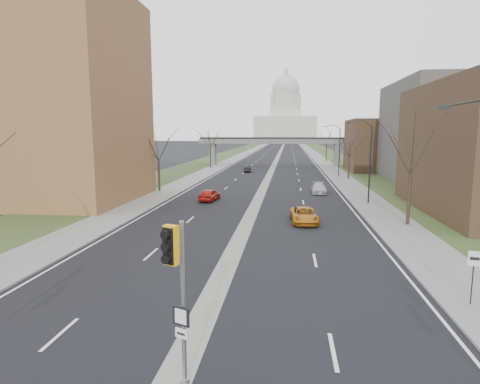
% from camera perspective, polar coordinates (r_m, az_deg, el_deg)
% --- Properties ---
extents(ground, '(700.00, 700.00, 0.00)m').
position_cam_1_polar(ground, '(13.79, -9.17, -24.45)').
color(ground, black).
rests_on(ground, ground).
extents(road_surface, '(20.00, 600.00, 0.01)m').
position_cam_1_polar(road_surface, '(161.31, 5.77, 5.75)').
color(road_surface, black).
rests_on(road_surface, ground).
extents(median_strip, '(1.20, 600.00, 0.02)m').
position_cam_1_polar(median_strip, '(161.31, 5.77, 5.75)').
color(median_strip, gray).
rests_on(median_strip, ground).
extents(sidewalk_right, '(4.00, 600.00, 0.12)m').
position_cam_1_polar(sidewalk_right, '(161.50, 10.05, 5.69)').
color(sidewalk_right, gray).
rests_on(sidewalk_right, ground).
extents(sidewalk_left, '(4.00, 600.00, 0.12)m').
position_cam_1_polar(sidewalk_left, '(162.00, 1.50, 5.82)').
color(sidewalk_left, gray).
rests_on(sidewalk_left, ground).
extents(grass_verge_right, '(8.00, 600.00, 0.10)m').
position_cam_1_polar(grass_verge_right, '(161.93, 12.18, 5.63)').
color(grass_verge_right, '#2F401D').
rests_on(grass_verge_right, ground).
extents(grass_verge_left, '(8.00, 600.00, 0.10)m').
position_cam_1_polar(grass_verge_left, '(162.68, -0.62, 5.83)').
color(grass_verge_left, '#2F401D').
rests_on(grass_verge_left, ground).
extents(apartment_building, '(25.00, 16.00, 22.00)m').
position_cam_1_polar(apartment_building, '(50.64, -29.16, 11.40)').
color(apartment_building, olive).
rests_on(apartment_building, ground).
extents(commercial_block_mid, '(18.00, 22.00, 15.00)m').
position_cam_1_polar(commercial_block_mid, '(67.74, 28.53, 7.46)').
color(commercial_block_mid, '#514E4A').
rests_on(commercial_block_mid, ground).
extents(commercial_block_far, '(14.00, 14.00, 10.00)m').
position_cam_1_polar(commercial_block_far, '(83.25, 19.99, 6.24)').
color(commercial_block_far, '#483421').
rests_on(commercial_block_far, ground).
extents(pedestrian_bridge, '(34.00, 3.00, 6.45)m').
position_cam_1_polar(pedestrian_bridge, '(91.20, 4.86, 6.77)').
color(pedestrian_bridge, slate).
rests_on(pedestrian_bridge, ground).
extents(capitol, '(48.00, 42.00, 55.75)m').
position_cam_1_polar(capitol, '(331.30, 6.46, 10.32)').
color(capitol, beige).
rests_on(capitol, ground).
extents(streetlight_mid, '(2.61, 0.20, 8.70)m').
position_cam_1_polar(streetlight_mid, '(43.77, 17.11, 7.40)').
color(streetlight_mid, black).
rests_on(streetlight_mid, sidewalk_right).
extents(streetlight_far, '(2.61, 0.20, 8.70)m').
position_cam_1_polar(streetlight_far, '(69.52, 13.36, 7.80)').
color(streetlight_far, black).
rests_on(streetlight_far, sidewalk_right).
extents(tree_left_b, '(6.75, 6.75, 8.81)m').
position_cam_1_polar(tree_left_b, '(51.77, -11.58, 6.90)').
color(tree_left_b, '#382B21').
rests_on(tree_left_b, sidewalk_left).
extents(tree_left_c, '(7.65, 7.65, 9.99)m').
position_cam_1_polar(tree_left_c, '(84.70, -4.24, 8.13)').
color(tree_left_c, '#382B21').
rests_on(tree_left_c, sidewalk_left).
extents(tree_right_a, '(7.20, 7.20, 9.40)m').
position_cam_1_polar(tree_right_a, '(34.48, 23.31, 6.38)').
color(tree_right_a, '#382B21').
rests_on(tree_right_a, sidewalk_right).
extents(tree_right_b, '(6.30, 6.30, 8.22)m').
position_cam_1_polar(tree_right_b, '(66.82, 15.34, 6.73)').
color(tree_right_b, '#382B21').
rests_on(tree_right_b, sidewalk_right).
extents(tree_right_c, '(7.65, 7.65, 9.99)m').
position_cam_1_polar(tree_right_c, '(106.54, 12.25, 8.03)').
color(tree_right_c, '#382B21').
rests_on(tree_right_c, sidewalk_right).
extents(signal_pole_median, '(0.72, 0.84, 5.01)m').
position_cam_1_polar(signal_pole_median, '(11.62, -9.02, -11.69)').
color(signal_pole_median, gray).
rests_on(signal_pole_median, ground).
extents(speed_limit_sign, '(0.51, 0.14, 2.38)m').
position_cam_1_polar(speed_limit_sign, '(20.06, 30.27, -9.29)').
color(speed_limit_sign, black).
rests_on(speed_limit_sign, sidewalk_right).
extents(car_left_near, '(2.06, 4.13, 1.35)m').
position_cam_1_polar(car_left_near, '(44.38, -4.35, -0.38)').
color(car_left_near, '#B11B14').
rests_on(car_left_near, ground).
extents(car_left_far, '(1.58, 3.81, 1.23)m').
position_cam_1_polar(car_left_far, '(76.82, 1.08, 3.32)').
color(car_left_far, black).
rests_on(car_left_far, ground).
extents(car_right_near, '(2.44, 4.76, 1.29)m').
position_cam_1_polar(car_right_near, '(33.94, 9.10, -3.26)').
color(car_right_near, '#B26B13').
rests_on(car_right_near, ground).
extents(car_right_mid, '(1.80, 4.29, 1.24)m').
position_cam_1_polar(car_right_mid, '(50.71, 11.14, 0.52)').
color(car_right_mid, '#B3B2BA').
rests_on(car_right_mid, ground).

